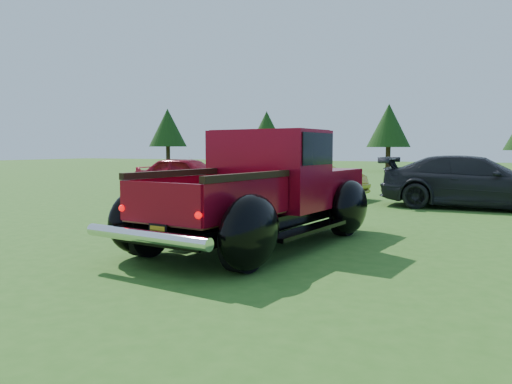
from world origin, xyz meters
TOP-DOWN VIEW (x-y plane):
  - ground at (0.00, 0.00)m, footprint 120.00×120.00m
  - tree_far_west at (-22.00, 30.00)m, footprint 3.33×3.33m
  - tree_west at (-12.00, 29.00)m, footprint 2.94×2.94m
  - tree_mid_left at (-3.00, 31.00)m, footprint 3.20×3.20m
  - pickup_truck at (0.23, 1.52)m, footprint 3.18×5.71m
  - show_car_red at (-6.50, 9.19)m, footprint 4.12×1.71m
  - show_car_yellow at (-1.93, 9.55)m, footprint 4.41×2.02m
  - show_car_grey at (3.50, 8.64)m, footprint 5.20×2.18m

SIDE VIEW (x-z plane):
  - ground at x=0.00m, z-range 0.00..0.00m
  - show_car_red at x=-6.50m, z-range 0.00..1.40m
  - show_car_yellow at x=-1.93m, z-range 0.00..1.40m
  - show_car_grey at x=3.50m, z-range 0.00..1.50m
  - pickup_truck at x=0.23m, z-range -0.05..1.98m
  - tree_west at x=-12.00m, z-range 0.81..5.41m
  - tree_mid_left at x=-3.00m, z-range 0.88..5.88m
  - tree_far_west at x=-22.00m, z-range 0.92..6.12m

